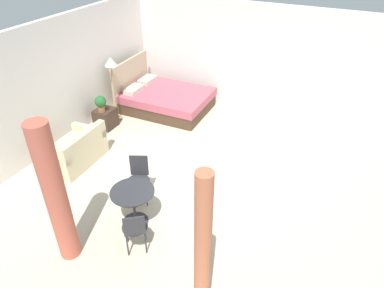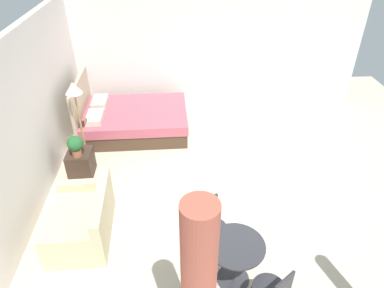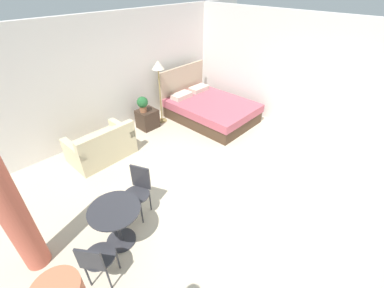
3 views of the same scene
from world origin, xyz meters
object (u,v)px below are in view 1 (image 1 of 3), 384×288
nightstand (106,118)px  floor_lamp (111,68)px  balcony_table (133,201)px  cafe_chair_near_window (135,228)px  potted_plant (101,103)px  cafe_chair_near_couch (139,175)px  couch (75,152)px  bed (164,99)px

nightstand → floor_lamp: size_ratio=0.30×
balcony_table → cafe_chair_near_window: cafe_chair_near_window is taller
potted_plant → cafe_chair_near_couch: 2.79m
cafe_chair_near_window → cafe_chair_near_couch: (1.09, 0.64, 0.02)m
nightstand → potted_plant: (-0.10, -0.01, 0.47)m
cafe_chair_near_window → floor_lamp: bearing=39.9°
couch → nightstand: couch is taller
floor_lamp → balcony_table: bearing=-139.5°
floor_lamp → cafe_chair_near_window: floor_lamp is taller
floor_lamp → cafe_chair_near_window: (-3.39, -2.83, -0.87)m
couch → cafe_chair_near_couch: cafe_chair_near_couch is taller
potted_plant → cafe_chair_near_couch: potted_plant is taller
bed → potted_plant: bearing=152.8°
potted_plant → cafe_chair_near_couch: size_ratio=0.45×
bed → floor_lamp: 1.70m
couch → balcony_table: 2.30m
couch → cafe_chair_near_couch: bearing=-100.2°
nightstand → potted_plant: size_ratio=1.23×
potted_plant → cafe_chair_near_window: 3.99m
bed → couch: bed is taller
balcony_table → nightstand: bearing=45.6°
balcony_table → cafe_chair_near_couch: (0.58, 0.27, 0.04)m
bed → floor_lamp: floor_lamp is taller
potted_plant → cafe_chair_near_window: size_ratio=0.49×
floor_lamp → cafe_chair_near_couch: bearing=-136.3°
bed → balcony_table: bearing=-157.2°
nightstand → floor_lamp: floor_lamp is taller
floor_lamp → balcony_table: floor_lamp is taller
potted_plant → cafe_chair_near_couch: bearing=-128.3°
bed → couch: size_ratio=1.74×
potted_plant → couch: bearing=-166.1°
floor_lamp → bed: bearing=-39.2°
floor_lamp → cafe_chair_near_window: 4.50m
bed → balcony_table: (-3.89, -1.63, 0.19)m
couch → potted_plant: potted_plant is taller
bed → balcony_table: bed is taller
nightstand → balcony_table: size_ratio=0.67×
floor_lamp → balcony_table: 3.89m
floor_lamp → cafe_chair_near_couch: 3.28m
couch → floor_lamp: 2.28m
bed → potted_plant: (-1.58, 0.81, 0.42)m
nightstand → couch: bearing=-166.8°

